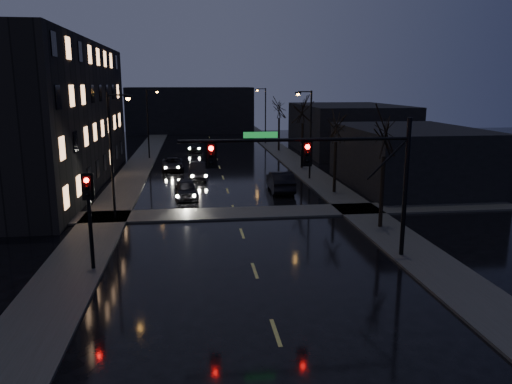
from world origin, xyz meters
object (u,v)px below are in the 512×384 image
object	(u,v)px
lead_car	(280,181)
oncoming_car_c	(173,164)
oncoming_car_b	(199,171)
oncoming_car_d	(194,146)
oncoming_car_a	(186,189)

from	to	relation	value
lead_car	oncoming_car_c	bearing A→B (deg)	-50.21
oncoming_car_b	oncoming_car_d	bearing A→B (deg)	94.78
oncoming_car_c	lead_car	distance (m)	14.55
oncoming_car_b	oncoming_car_d	world-z (taller)	oncoming_car_b
oncoming_car_b	oncoming_car_d	distance (m)	19.60
oncoming_car_a	oncoming_car_c	xyz separation A→B (m)	(-1.47, 12.92, -0.07)
oncoming_car_d	lead_car	xyz separation A→B (m)	(6.82, -25.98, 0.14)
oncoming_car_a	oncoming_car_c	size ratio (longest dim) A/B	0.90
oncoming_car_c	lead_car	xyz separation A→B (m)	(9.06, -11.39, 0.19)
oncoming_car_a	lead_car	world-z (taller)	lead_car
oncoming_car_c	oncoming_car_d	world-z (taller)	oncoming_car_d
oncoming_car_a	lead_car	xyz separation A→B (m)	(7.59, 1.53, 0.12)
oncoming_car_c	oncoming_car_d	xyz separation A→B (m)	(2.24, 14.59, 0.05)
oncoming_car_a	oncoming_car_c	world-z (taller)	oncoming_car_a
oncoming_car_d	oncoming_car_b	bearing A→B (deg)	-88.40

